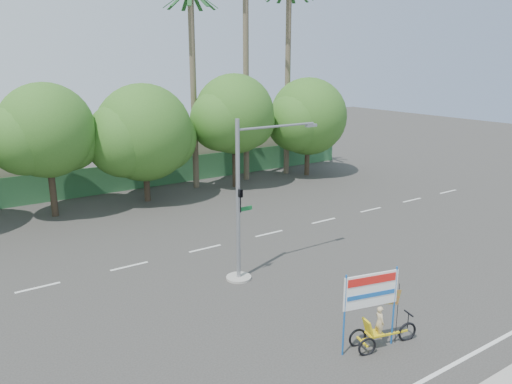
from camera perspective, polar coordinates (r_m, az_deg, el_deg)
ground at (r=20.81m, az=10.06°, el=-11.93°), size 120.00×120.00×0.00m
fence at (r=37.96m, az=-12.95°, el=1.91°), size 38.00×0.08×2.00m
building_right at (r=45.11m, az=-5.63°, el=5.29°), size 14.00×8.00×3.60m
tree_left at (r=32.00m, az=-22.89°, el=6.13°), size 6.66×5.60×8.07m
tree_center at (r=33.75m, az=-12.77°, el=6.32°), size 7.62×6.40×7.85m
tree_right at (r=36.76m, az=-2.55°, el=8.57°), size 6.90×5.80×8.36m
tree_far_right at (r=40.90m, az=5.92°, el=8.32°), size 7.38×6.20×7.94m
palm_tall at (r=38.90m, az=-1.17°, el=16.64°), size 3.73×3.79×17.45m
palm_mid at (r=41.20m, az=3.67°, el=15.04°), size 3.73×3.79×15.45m
palm_short at (r=36.63m, az=-7.25°, el=14.12°), size 3.73×3.79×14.45m
traffic_signal at (r=21.31m, az=-1.34°, el=-2.55°), size 4.72×1.10×7.00m
trike_billboard at (r=17.34m, az=13.60°, el=-13.65°), size 2.84×1.05×2.86m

